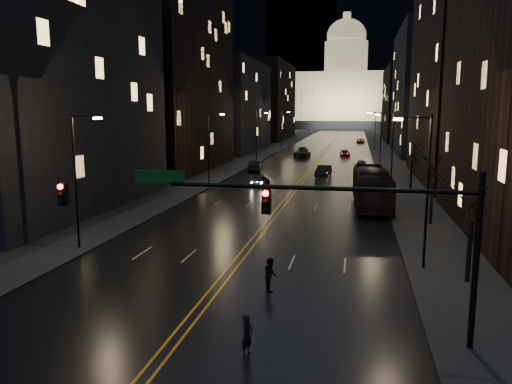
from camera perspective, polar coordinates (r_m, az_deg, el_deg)
The scene contains 37 objects.
ground at distance 22.48m, azimuth -7.98°, elevation -14.92°, with size 900.00×900.00×0.00m, color black.
road at distance 149.74m, azimuth 8.77°, elevation 5.71°, with size 20.00×320.00×0.02m, color black.
sidewalk_left at distance 151.03m, azimuth 3.44°, elevation 5.85°, with size 8.00×320.00×0.16m, color black.
sidewalk_right at distance 149.74m, azimuth 14.16°, elevation 5.56°, with size 8.00×320.00×0.16m, color black.
center_line at distance 149.74m, azimuth 8.77°, elevation 5.71°, with size 0.62×320.00×0.01m, color orange.
building_left_near at distance 49.91m, azimuth -23.10°, elevation 10.67°, with size 12.00×28.00×22.00m, color black.
building_left_mid at distance 78.60m, azimuth -9.69°, elevation 12.70°, with size 12.00×30.00×28.00m, color black.
building_left_far at distance 114.76m, azimuth -2.73°, elevation 9.72°, with size 12.00×34.00×20.00m, color black.
building_left_dist at distance 161.75m, azimuth 1.48°, elevation 10.32°, with size 12.00×40.00×24.00m, color black.
building_right_tall at distance 71.37m, azimuth 23.66°, elevation 16.47°, with size 12.00×30.00×38.00m, color black.
building_right_mid at distance 112.24m, azimuth 18.94°, elevation 10.78°, with size 12.00×34.00×26.00m, color black.
building_right_dist at distance 159.92m, azimuth 16.69°, elevation 9.59°, with size 12.00×40.00×22.00m, color black.
mountain_ridge at distance 404.52m, azimuth 16.73°, elevation 16.88°, with size 520.00×60.00×130.00m, color black.
capitol at distance 269.50m, azimuth 10.12°, elevation 10.88°, with size 90.00×50.00×58.50m.
traffic_signal at distance 19.75m, azimuth 8.08°, elevation -2.74°, with size 17.29×0.45×7.00m.
streetlamp_right_near at distance 29.83m, azimuth 18.70°, elevation 0.90°, with size 2.13×0.25×9.00m.
streetlamp_left_near at distance 34.52m, azimuth -19.71°, elevation 1.93°, with size 2.13×0.25×9.00m.
streetlamp_right_mid at distance 59.56m, azimuth 15.15°, elevation 5.05°, with size 2.13×0.25×9.00m.
streetlamp_left_mid at distance 62.04m, azimuth -5.29°, elevation 5.49°, with size 2.13×0.25×9.00m.
streetlamp_right_far at distance 89.47m, azimuth 13.96°, elevation 6.42°, with size 2.13×0.25×9.00m.
streetlamp_left_far at distance 91.14m, azimuth 0.16°, elevation 6.74°, with size 2.13×0.25×9.00m.
streetlamp_right_dist at distance 119.43m, azimuth 13.36°, elevation 7.11°, with size 2.13×0.25×9.00m.
streetlamp_left_dist at distance 120.68m, azimuth 2.96°, elevation 7.37°, with size 2.13×0.25×9.00m.
tree_right_near at distance 28.34m, azimuth 23.53°, elevation -0.95°, with size 2.40×2.40×6.65m.
tree_right_mid at distance 41.99m, azimuth 19.61°, elevation 2.40°, with size 2.40×2.40×6.65m.
tree_right_far at distance 57.80m, azimuth 17.42°, elevation 4.27°, with size 2.40×2.40×6.65m.
bus at distance 49.29m, azimuth 13.07°, elevation 0.50°, with size 3.10×13.24×3.69m, color black.
oncoming_car_a at distance 61.21m, azimuth 0.44°, elevation 1.33°, with size 1.61×4.00×1.36m, color black.
oncoming_car_b at distance 75.99m, azimuth -0.05°, elevation 3.02°, with size 1.78×5.10×1.68m, color black.
oncoming_car_c at distance 99.53m, azimuth 5.31°, elevation 4.42°, with size 2.50×5.43×1.51m, color black.
oncoming_car_d at distance 109.28m, azimuth 5.36°, elevation 4.83°, with size 1.95×4.80×1.39m, color black.
receding_car_a at distance 70.73m, azimuth 7.72°, elevation 2.42°, with size 1.67×4.78×1.57m, color black.
receding_car_b at distance 82.37m, azimuth 11.97°, elevation 3.17°, with size 1.54×3.84×1.31m, color black.
receding_car_c at distance 102.44m, azimuth 10.12°, elevation 4.39°, with size 1.78×4.38×1.27m, color black.
receding_car_d at distance 145.67m, azimuth 11.87°, elevation 5.77°, with size 2.13×4.61×1.28m, color black.
pedestrian_a at distance 19.60m, azimuth -1.02°, elevation -16.03°, with size 0.59×0.39×1.61m, color black.
pedestrian_b at distance 26.02m, azimuth 1.67°, elevation -9.36°, with size 0.84×0.46×1.73m, color black.
Camera 1 is at (6.97, -19.29, 9.20)m, focal length 35.00 mm.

